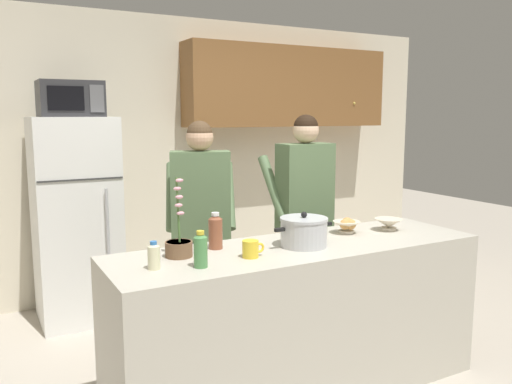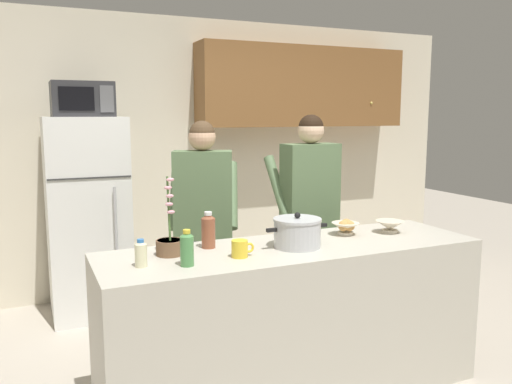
# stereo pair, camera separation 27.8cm
# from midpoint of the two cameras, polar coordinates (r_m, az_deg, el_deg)

# --- Properties ---
(back_wall_unit) EXTENTS (6.00, 0.48, 2.60)m
(back_wall_unit) POSITION_cam_midpoint_polar(r_m,az_deg,el_deg) (5.19, -7.71, 5.83)
(back_wall_unit) COLOR beige
(back_wall_unit) RESTS_ON ground
(kitchen_island) EXTENTS (2.30, 0.68, 0.92)m
(kitchen_island) POSITION_cam_midpoint_polar(r_m,az_deg,el_deg) (3.28, 2.22, -13.68)
(kitchen_island) COLOR #BCB7A8
(kitchen_island) RESTS_ON ground
(refrigerator) EXTENTS (0.64, 0.68, 1.67)m
(refrigerator) POSITION_cam_midpoint_polar(r_m,az_deg,el_deg) (4.57, -20.70, -2.88)
(refrigerator) COLOR white
(refrigerator) RESTS_ON ground
(microwave) EXTENTS (0.48, 0.37, 0.28)m
(microwave) POSITION_cam_midpoint_polar(r_m,az_deg,el_deg) (4.47, -21.32, 9.44)
(microwave) COLOR #2D2D30
(microwave) RESTS_ON refrigerator
(person_near_pot) EXTENTS (0.60, 0.55, 1.65)m
(person_near_pot) POSITION_cam_midpoint_polar(r_m,az_deg,el_deg) (3.78, -8.15, -1.73)
(person_near_pot) COLOR #33384C
(person_near_pot) RESTS_ON ground
(person_by_sink) EXTENTS (0.52, 0.43, 1.69)m
(person_by_sink) POSITION_cam_midpoint_polar(r_m,az_deg,el_deg) (4.04, 3.33, -0.53)
(person_by_sink) COLOR black
(person_by_sink) RESTS_ON ground
(cooking_pot) EXTENTS (0.40, 0.28, 0.21)m
(cooking_pot) POSITION_cam_midpoint_polar(r_m,az_deg,el_deg) (3.09, 2.67, -4.38)
(cooking_pot) COLOR silver
(cooking_pot) RESTS_ON kitchen_island
(coffee_mug) EXTENTS (0.13, 0.09, 0.10)m
(coffee_mug) POSITION_cam_midpoint_polar(r_m,az_deg,el_deg) (2.87, -3.35, -6.24)
(coffee_mug) COLOR yellow
(coffee_mug) RESTS_ON kitchen_island
(bread_bowl) EXTENTS (0.18, 0.18, 0.10)m
(bread_bowl) POSITION_cam_midpoint_polar(r_m,az_deg,el_deg) (3.46, 7.62, -3.66)
(bread_bowl) COLOR beige
(bread_bowl) RESTS_ON kitchen_island
(empty_bowl) EXTENTS (0.19, 0.19, 0.08)m
(empty_bowl) POSITION_cam_midpoint_polar(r_m,az_deg,el_deg) (3.59, 12.13, -3.40)
(empty_bowl) COLOR beige
(empty_bowl) RESTS_ON kitchen_island
(bottle_near_edge) EXTENTS (0.08, 0.08, 0.21)m
(bottle_near_edge) POSITION_cam_midpoint_polar(r_m,az_deg,el_deg) (3.05, -7.06, -4.28)
(bottle_near_edge) COLOR brown
(bottle_near_edge) RESTS_ON kitchen_island
(bottle_mid_counter) EXTENTS (0.07, 0.07, 0.19)m
(bottle_mid_counter) POSITION_cam_midpoint_polar(r_m,az_deg,el_deg) (2.70, -9.03, -6.24)
(bottle_mid_counter) COLOR #4C8C4C
(bottle_mid_counter) RESTS_ON kitchen_island
(bottle_far_corner) EXTENTS (0.06, 0.06, 0.14)m
(bottle_far_corner) POSITION_cam_midpoint_polar(r_m,az_deg,el_deg) (2.72, -14.00, -6.76)
(bottle_far_corner) COLOR beige
(bottle_far_corner) RESTS_ON kitchen_island
(potted_orchid) EXTENTS (0.15, 0.15, 0.44)m
(potted_orchid) POSITION_cam_midpoint_polar(r_m,az_deg,el_deg) (2.92, -11.14, -5.69)
(potted_orchid) COLOR brown
(potted_orchid) RESTS_ON kitchen_island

